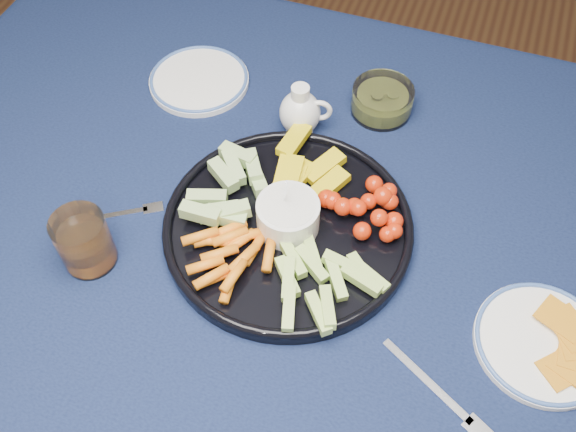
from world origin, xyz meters
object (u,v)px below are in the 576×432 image
(creamer_pitcher, at_px, (301,112))
(juice_tumbler, at_px, (85,244))
(cheese_plate, at_px, (543,342))
(dining_table, at_px, (346,266))
(crudite_platter, at_px, (286,223))
(pickle_bowl, at_px, (382,101))
(side_plate_extra, at_px, (199,80))

(creamer_pitcher, bearing_deg, juice_tumbler, -120.42)
(cheese_plate, bearing_deg, dining_table, 163.77)
(dining_table, bearing_deg, crudite_platter, -165.67)
(creamer_pitcher, xyz_separation_m, pickle_bowl, (0.12, 0.09, -0.02))
(crudite_platter, height_order, side_plate_extra, crudite_platter)
(dining_table, relative_size, creamer_pitcher, 16.92)
(dining_table, distance_m, juice_tumbler, 0.42)
(creamer_pitcher, height_order, pickle_bowl, creamer_pitcher)
(juice_tumbler, bearing_deg, creamer_pitcher, 59.58)
(creamer_pitcher, bearing_deg, side_plate_extra, 166.83)
(dining_table, xyz_separation_m, juice_tumbler, (-0.36, -0.17, 0.13))
(pickle_bowl, relative_size, juice_tumbler, 1.16)
(pickle_bowl, distance_m, side_plate_extra, 0.34)
(crudite_platter, bearing_deg, dining_table, 14.33)
(pickle_bowl, bearing_deg, cheese_plate, -48.65)
(dining_table, relative_size, juice_tumbler, 17.73)
(dining_table, xyz_separation_m, pickle_bowl, (-0.03, 0.28, 0.11))
(juice_tumbler, bearing_deg, crudite_platter, 29.20)
(dining_table, relative_size, side_plate_extra, 8.99)
(juice_tumbler, bearing_deg, dining_table, 25.51)
(pickle_bowl, xyz_separation_m, juice_tumbler, (-0.33, -0.45, 0.02))
(dining_table, distance_m, pickle_bowl, 0.30)
(dining_table, bearing_deg, cheese_plate, -16.23)
(pickle_bowl, height_order, side_plate_extra, pickle_bowl)
(dining_table, height_order, juice_tumbler, juice_tumbler)
(creamer_pitcher, relative_size, juice_tumbler, 1.05)
(crudite_platter, height_order, pickle_bowl, crudite_platter)
(creamer_pitcher, distance_m, cheese_plate, 0.53)
(dining_table, bearing_deg, juice_tumbler, -154.49)
(cheese_plate, xyz_separation_m, juice_tumbler, (-0.66, -0.08, 0.03))
(juice_tumbler, bearing_deg, pickle_bowl, 53.74)
(dining_table, relative_size, pickle_bowl, 15.29)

